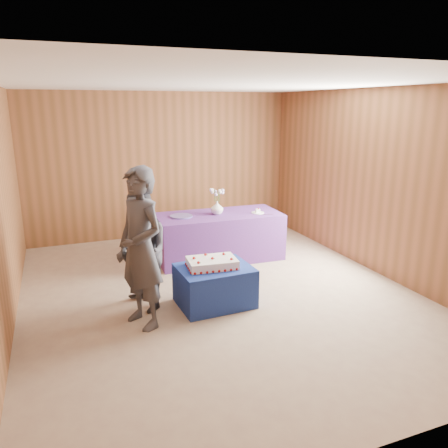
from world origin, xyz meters
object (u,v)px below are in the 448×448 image
serving_table (219,236)px  guest_left (141,249)px  guest_right (142,252)px  cake_table (215,286)px  vase (217,208)px  sheet_cake (212,263)px

serving_table → guest_left: size_ratio=1.09×
guest_left → guest_right: bearing=143.8°
cake_table → guest_left: guest_left is taller
serving_table → guest_right: (-1.52, -1.39, 0.37)m
vase → sheet_cake: bearing=-112.6°
cake_table → vase: 1.84m
serving_table → cake_table: bearing=-110.0°
cake_table → serving_table: serving_table is taller
serving_table → vase: bearing=174.5°
sheet_cake → guest_left: 1.00m
sheet_cake → guest_left: (-0.91, -0.21, 0.36)m
guest_left → serving_table: bearing=114.0°
cake_table → guest_right: bearing=163.8°
serving_table → guest_left: bearing=-129.2°
serving_table → vase: vase is taller
cake_table → serving_table: bearing=65.3°
vase → guest_right: 2.05m
serving_table → guest_right: guest_right is taller
serving_table → sheet_cake: size_ratio=3.02×
guest_right → guest_left: bearing=-24.6°
guest_left → guest_right: (0.09, 0.40, -0.17)m
cake_table → guest_right: guest_right is taller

